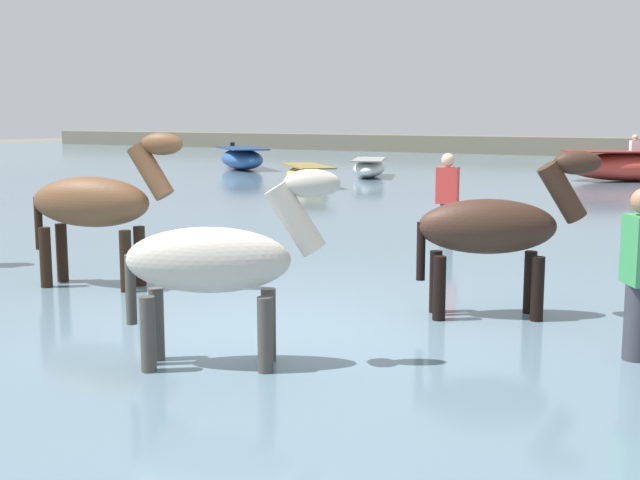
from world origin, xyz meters
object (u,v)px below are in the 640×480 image
boat_distant_east (307,176)px  boat_near_starboard (369,168)px  boat_near_port (633,166)px  person_spectator_far (639,286)px  horse_trailing_dark_bay (495,231)px  person_wading_mid (447,204)px  horse_flank_bay (97,206)px  boat_mid_channel (242,159)px  horse_lead_pinto (218,266)px

boat_distant_east → boat_near_starboard: bearing=91.8°
boat_near_starboard → boat_near_port: (7.39, 2.59, 0.16)m
person_spectator_far → horse_trailing_dark_bay: bearing=151.4°
boat_near_starboard → person_wading_mid: bearing=-57.7°
boat_near_port → boat_distant_east: bearing=-138.3°
boat_distant_east → person_wading_mid: size_ratio=1.64×
horse_flank_bay → person_spectator_far: size_ratio=1.23×
boat_distant_east → boat_mid_channel: size_ratio=0.76×
person_wading_mid → boat_near_starboard: bearing=122.3°
horse_flank_bay → boat_distant_east: horse_flank_bay is taller
horse_flank_bay → boat_mid_channel: size_ratio=0.57×
horse_flank_bay → person_spectator_far: bearing=1.4°
horse_lead_pinto → horse_flank_bay: size_ratio=0.89×
person_spectator_far → person_wading_mid: (-3.54, 4.80, 0.00)m
horse_flank_bay → boat_near_port: bearing=83.2°
boat_distant_east → boat_mid_channel: bearing=139.7°
boat_mid_channel → horse_flank_bay: bearing=-58.2°
boat_near_starboard → person_wading_mid: (7.26, -11.46, 0.31)m
horse_trailing_dark_bay → horse_flank_bay: 4.35m
boat_distant_east → boat_mid_channel: 7.60m
horse_lead_pinto → person_wading_mid: (-0.83, 6.60, -0.19)m
person_spectator_far → horse_flank_bay: bearing=-178.6°
horse_flank_bay → boat_near_starboard: bearing=107.3°
boat_near_port → person_wading_mid: 14.06m
boat_near_starboard → person_spectator_far: (10.80, -16.26, 0.31)m
horse_lead_pinto → boat_near_port: 20.67m
boat_near_starboard → person_spectator_far: size_ratio=1.73×
boat_mid_channel → boat_near_port: (13.06, 1.56, 0.06)m
boat_near_starboard → person_spectator_far: 19.52m
boat_distant_east → boat_near_port: size_ratio=0.63×
horse_lead_pinto → horse_flank_bay: 3.41m
horse_flank_bay → boat_distant_east: (-5.00, 12.51, -0.62)m
boat_near_starboard → boat_mid_channel: bearing=169.7°
horse_trailing_dark_bay → horse_lead_pinto: bearing=-116.3°
boat_distant_east → person_spectator_far: bearing=-49.2°
horse_lead_pinto → boat_near_port: (-0.69, 20.66, -0.34)m
boat_near_port → person_wading_mid: (-0.14, -14.06, 0.15)m
horse_lead_pinto → horse_trailing_dark_bay: horse_trailing_dark_bay is taller
boat_distant_east → horse_lead_pinto: bearing=-60.7°
boat_near_starboard → boat_near_port: boat_near_port is taller
horse_trailing_dark_bay → horse_flank_bay: size_ratio=0.93×
horse_flank_bay → boat_mid_channel: bearing=121.8°
boat_near_starboard → boat_distant_east: size_ratio=1.05×
horse_flank_bay → boat_near_port: (2.28, 18.99, -0.46)m
horse_lead_pinto → boat_mid_channel: bearing=125.8°
person_spectator_far → person_wading_mid: same height
horse_trailing_dark_bay → boat_distant_east: bearing=128.6°
person_spectator_far → boat_near_starboard: bearing=123.6°
horse_lead_pinto → boat_near_port: horse_lead_pinto is taller
boat_mid_channel → horse_trailing_dark_bay: bearing=-47.7°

